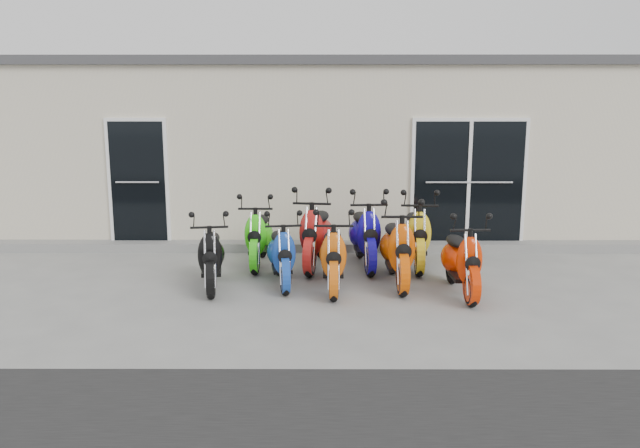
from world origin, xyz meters
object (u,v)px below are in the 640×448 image
at_px(scooter_front_black, 211,247).
at_px(scooter_back_red, 316,225).
at_px(scooter_front_blue, 281,246).
at_px(scooter_front_red, 462,251).
at_px(scooter_back_green, 259,228).
at_px(scooter_back_yellow, 417,226).
at_px(scooter_back_blue, 365,226).
at_px(scooter_front_orange_a, 333,247).
at_px(scooter_front_orange_b, 398,240).

xyz_separation_m(scooter_front_black, scooter_back_red, (1.46, 1.14, 0.09)).
xyz_separation_m(scooter_front_blue, scooter_back_red, (0.49, 0.99, 0.10)).
bearing_deg(scooter_front_black, scooter_front_red, -13.35).
relative_size(scooter_back_green, scooter_back_yellow, 0.94).
bearing_deg(scooter_back_red, scooter_back_green, -176.65).
relative_size(scooter_front_red, scooter_back_blue, 0.91).
bearing_deg(scooter_back_yellow, scooter_front_red, -71.52).
xyz_separation_m(scooter_front_black, scooter_front_blue, (0.97, 0.15, -0.01)).
bearing_deg(scooter_front_orange_a, scooter_front_black, 177.94).
relative_size(scooter_front_black, scooter_front_red, 0.97).
bearing_deg(scooter_back_yellow, scooter_front_orange_b, -109.44).
relative_size(scooter_front_blue, scooter_back_red, 0.85).
relative_size(scooter_front_orange_a, scooter_back_red, 0.90).
bearing_deg(scooter_front_orange_b, scooter_front_orange_a, -165.52).
height_order(scooter_front_orange_a, scooter_back_blue, scooter_back_blue).
height_order(scooter_front_black, scooter_front_blue, scooter_front_black).
bearing_deg(scooter_back_blue, scooter_front_orange_b, -71.99).
relative_size(scooter_front_orange_a, scooter_front_red, 1.01).
bearing_deg(scooter_back_blue, scooter_back_yellow, -3.48).
xyz_separation_m(scooter_front_red, scooter_back_yellow, (-0.39, 1.46, 0.05)).
distance_m(scooter_front_orange_a, scooter_back_blue, 1.33).
relative_size(scooter_front_black, scooter_back_red, 0.87).
height_order(scooter_back_red, scooter_back_blue, scooter_back_red).
bearing_deg(scooter_front_orange_a, scooter_front_blue, 163.40).
relative_size(scooter_front_orange_b, scooter_back_green, 1.07).
bearing_deg(scooter_back_yellow, scooter_front_blue, -150.43).
distance_m(scooter_front_black, scooter_back_green, 1.34).
xyz_separation_m(scooter_front_orange_a, scooter_front_red, (1.73, -0.22, -0.01)).
distance_m(scooter_back_red, scooter_back_yellow, 1.58).
relative_size(scooter_back_red, scooter_back_blue, 1.02).
relative_size(scooter_front_blue, scooter_front_orange_a, 0.95).
bearing_deg(scooter_back_red, scooter_front_red, -27.40).
xyz_separation_m(scooter_back_green, scooter_back_yellow, (2.50, -0.05, 0.04)).
bearing_deg(scooter_front_black, scooter_front_orange_b, -4.58).
distance_m(scooter_front_orange_b, scooter_back_blue, 1.06).
xyz_separation_m(scooter_front_orange_b, scooter_back_yellow, (0.42, 0.99, -0.01)).
bearing_deg(scooter_front_blue, scooter_front_orange_a, -25.51).
distance_m(scooter_front_black, scooter_back_red, 1.86).
height_order(scooter_front_blue, scooter_front_orange_a, scooter_front_orange_a).
bearing_deg(scooter_back_red, scooter_back_blue, 9.99).
xyz_separation_m(scooter_front_orange_a, scooter_back_red, (-0.25, 1.21, 0.07)).
relative_size(scooter_front_orange_a, scooter_back_green, 0.99).
relative_size(scooter_front_black, scooter_front_blue, 1.02).
bearing_deg(scooter_front_black, scooter_back_green, 57.50).
height_order(scooter_front_orange_b, scooter_back_red, scooter_back_red).
xyz_separation_m(scooter_front_black, scooter_front_orange_b, (2.63, 0.18, 0.07)).
height_order(scooter_front_black, scooter_back_green, scooter_back_green).
bearing_deg(scooter_back_green, scooter_front_blue, -67.39).
xyz_separation_m(scooter_front_black, scooter_back_green, (0.54, 1.22, 0.03)).
height_order(scooter_front_blue, scooter_back_green, scooter_back_green).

